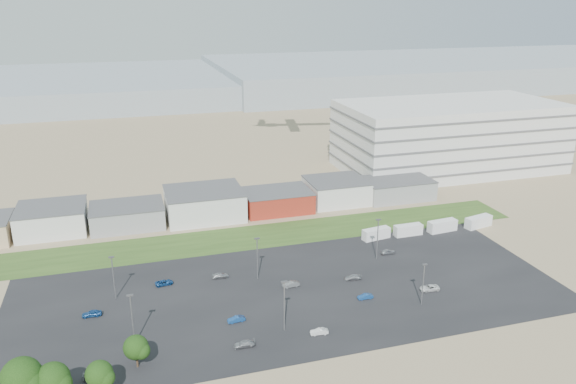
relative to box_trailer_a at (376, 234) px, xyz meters
name	(u,v)px	position (x,y,z in m)	size (l,w,h in m)	color
ground	(296,347)	(-35.61, -41.38, -1.45)	(700.00, 700.00, 0.00)	#957E5F
parking_lot	(290,292)	(-30.61, -21.38, -1.45)	(120.00, 50.00, 0.01)	black
grass_strip	(238,239)	(-35.61, 10.62, -1.44)	(160.00, 16.00, 0.02)	#2E481B
hills_backdrop	(217,83)	(4.39, 273.62, 3.05)	(700.00, 200.00, 9.00)	gray
building_row	(166,207)	(-52.61, 29.62, 2.55)	(170.00, 20.00, 8.00)	silver
parking_garage	(449,136)	(54.39, 53.62, 11.05)	(80.00, 40.00, 25.00)	silver
box_trailer_a	(376,234)	(0.00, 0.00, 0.00)	(7.74, 2.42, 2.90)	silver
box_trailer_b	(408,230)	(9.40, -0.22, 0.02)	(7.85, 2.45, 2.95)	silver
box_trailer_c	(442,226)	(19.78, -0.51, 0.12)	(8.37, 2.62, 3.14)	silver
box_trailer_d	(478,222)	(31.20, -0.74, 0.11)	(8.31, 2.60, 3.11)	silver
tree_left	(22,381)	(-81.10, -44.74, 3.65)	(6.80, 6.80, 10.20)	black
tree_mid	(53,382)	(-76.69, -45.25, 2.84)	(5.73, 5.73, 8.59)	black
tree_right	(99,377)	(-69.88, -44.83, 2.12)	(4.76, 4.76, 7.13)	black
tree_near	(136,350)	(-63.94, -38.87, 2.04)	(4.66, 4.66, 6.99)	black
lightpole_front_l	(132,320)	(-64.15, -31.72, 3.75)	(1.22, 0.51, 10.41)	slate
lightpole_front_m	(284,306)	(-36.04, -35.20, 3.85)	(1.25, 0.52, 10.61)	slate
lightpole_front_r	(423,284)	(-5.57, -34.16, 3.25)	(1.11, 0.46, 9.40)	slate
lightpole_back_l	(114,278)	(-67.39, -13.05, 3.50)	(1.16, 0.49, 9.90)	slate
lightpole_back_m	(257,259)	(-35.95, -13.07, 3.64)	(1.20, 0.50, 10.19)	slate
lightpole_back_r	(377,239)	(-5.29, -11.47, 3.85)	(1.25, 0.52, 10.60)	slate
parked_car_0	(430,288)	(-0.85, -29.35, -0.84)	(2.02, 4.39, 1.22)	silver
parked_car_1	(365,296)	(-15.98, -28.63, -0.90)	(1.17, 3.36, 1.11)	navy
parked_car_3	(244,344)	(-44.71, -38.39, -0.87)	(1.63, 4.02, 1.17)	#A5A5AA
parked_car_4	(236,319)	(-44.40, -29.59, -0.87)	(1.23, 3.53, 1.16)	navy
parked_car_5	(92,313)	(-72.10, -19.14, -0.79)	(1.56, 3.87, 1.32)	navy
parked_car_6	(221,276)	(-44.08, -10.21, -0.89)	(1.58, 3.89, 1.13)	#A5A5AA
parked_car_7	(291,284)	(-29.77, -18.96, -0.83)	(1.33, 3.80, 1.25)	#595B5E
parked_car_8	(388,252)	(-1.24, -9.72, -0.81)	(1.51, 3.76, 1.28)	#A5A5AA
parked_car_9	(164,283)	(-56.87, -9.88, -0.89)	(1.86, 4.03, 1.12)	navy
parked_car_10	(97,375)	(-70.69, -40.14, -0.80)	(1.83, 4.51, 1.31)	#595B5E
parked_car_12	(353,277)	(-15.16, -19.81, -0.88)	(1.61, 3.95, 1.15)	#A5A5AA
parked_car_13	(319,332)	(-30.02, -38.50, -0.88)	(1.21, 3.46, 1.14)	silver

